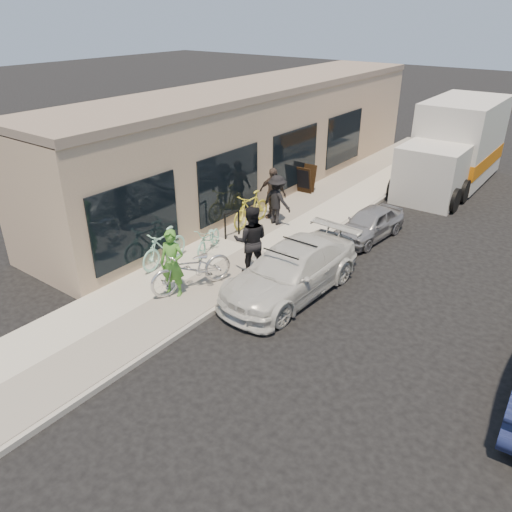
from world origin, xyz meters
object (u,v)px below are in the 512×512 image
Objects in this scene: moving_truck at (454,148)px; woman_rider at (172,263)px; bystander_a at (277,200)px; bike_rack at (232,222)px; sandwich_board at (305,179)px; tandem_bike at (192,268)px; sedan_white at (291,271)px; bystander_b at (273,193)px; cruiser_bike_a at (164,247)px; sedan_silver at (369,224)px; cruiser_bike_b at (209,239)px; man_standing at (251,241)px; cruiser_bike_c at (251,209)px.

moving_truck is 14.17m from woman_rider.
bystander_a is (-0.56, 5.46, -0.04)m from woman_rider.
bike_rack is at bearing -110.69° from moving_truck.
tandem_bike is at bearing -82.43° from sandwich_board.
bystander_b is (-3.22, 3.73, 0.39)m from sedan_white.
woman_rider reaches higher than tandem_bike.
bystander_a is (0.85, 4.43, 0.32)m from cruiser_bike_a.
sedan_silver is at bearing -34.22° from sandwich_board.
cruiser_bike_b is (0.14, -1.27, -0.11)m from bike_rack.
moving_truck is at bearing 54.41° from cruiser_bike_b.
woman_rider is at bearing -87.00° from cruiser_bike_b.
sandwich_board reaches higher than bike_rack.
bystander_a is at bearing 64.61° from cruiser_bike_b.
sedan_white is 2.73× the size of bystander_a.
sandwich_board is 0.54× the size of man_standing.
moving_truck is 3.55× the size of man_standing.
man_standing is 1.26× the size of cruiser_bike_b.
sedan_silver is 7.42m from moving_truck.
bike_rack is 0.51× the size of bystander_a.
man_standing reaches higher than bike_rack.
cruiser_bike_b is at bearing -90.74° from bystander_b.
moving_truck is at bearing -103.81° from bystander_a.
bike_rack is 10.91m from moving_truck.
moving_truck is at bearing 47.00° from sandwich_board.
sandwich_board is at bearing -129.76° from moving_truck.
tandem_bike is 1.82m from man_standing.
cruiser_bike_c is (-3.83, -9.07, -0.80)m from moving_truck.
man_standing is 1.94m from cruiser_bike_b.
bike_rack is at bearing 77.92° from cruiser_bike_b.
moving_truck is (0.40, 11.84, 0.86)m from sedan_white.
moving_truck reaches higher than bystander_a.
bike_rack is 2.15m from bystander_b.
tandem_bike is (1.70, -8.34, 0.06)m from sandwich_board.
moving_truck is 3.87× the size of bystander_b.
moving_truck is 3.70× the size of cruiser_bike_c.
sedan_white is (3.32, -1.62, -0.01)m from bike_rack.
woman_rider is 5.49m from bystander_a.
man_standing is (-1.35, 0.05, 0.48)m from sedan_white.
bike_rack is 3.69m from sedan_white.
bystander_b is (-1.18, 5.33, 0.30)m from tandem_bike.
woman_rider is 1.05× the size of bystander_a.
man_standing is 1.09× the size of bystander_b.
man_standing reaches higher than bystander_a.
bystander_b reaches higher than cruiser_bike_a.
man_standing is at bearing 86.89° from tandem_bike.
moving_truck is 3.92× the size of cruiser_bike_a.
cruiser_bike_a is at bearing -93.98° from cruiser_bike_c.
woman_rider is 1.00× the size of cruiser_bike_a.
man_standing is (2.39, -6.70, 0.44)m from sandwich_board.
bystander_a is (-2.80, 3.39, 0.34)m from sedan_white.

